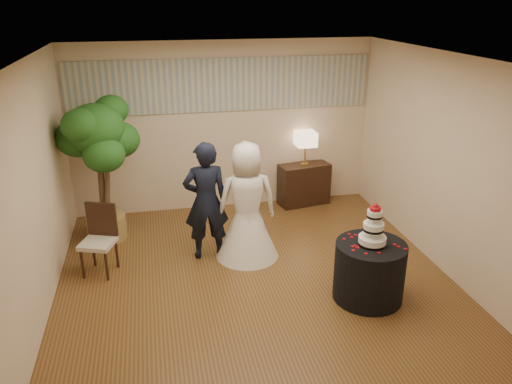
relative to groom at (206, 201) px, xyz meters
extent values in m
cube|color=brown|center=(0.52, -0.73, -0.84)|extent=(5.00, 5.00, 0.00)
cube|color=white|center=(0.52, -0.73, 1.96)|extent=(5.00, 5.00, 0.00)
cube|color=beige|center=(0.52, 1.77, 0.56)|extent=(5.00, 0.06, 2.80)
cube|color=beige|center=(0.52, -3.23, 0.56)|extent=(5.00, 0.06, 2.80)
cube|color=beige|center=(-1.98, -0.73, 0.56)|extent=(0.06, 5.00, 2.80)
cube|color=beige|center=(3.02, -0.73, 0.56)|extent=(0.06, 5.00, 2.80)
cube|color=#A7AA9D|center=(0.52, 1.75, 1.26)|extent=(4.90, 0.02, 0.85)
imported|color=black|center=(0.00, 0.00, 0.00)|extent=(0.62, 0.41, 1.68)
imported|color=white|center=(0.55, -0.10, -0.01)|extent=(0.90, 0.90, 1.66)
cylinder|color=black|center=(1.78, -1.45, -0.48)|extent=(0.89, 0.89, 0.72)
cube|color=black|center=(1.89, 1.55, -0.48)|extent=(0.92, 0.53, 0.72)
camera|label=1|loc=(-0.64, -6.25, 2.61)|focal=35.00mm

